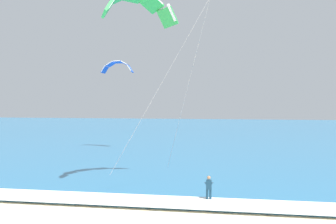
# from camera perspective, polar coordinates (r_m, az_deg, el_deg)

# --- Properties ---
(sea) EXTENTS (200.00, 120.00, 0.20)m
(sea) POSITION_cam_1_polar(r_m,az_deg,el_deg) (83.61, 8.82, -2.80)
(sea) COLOR teal
(sea) RESTS_ON ground
(surf_foam) EXTENTS (200.00, 3.01, 0.04)m
(surf_foam) POSITION_cam_1_polar(r_m,az_deg,el_deg) (25.21, 4.59, -12.45)
(surf_foam) COLOR white
(surf_foam) RESTS_ON sea
(surfboard) EXTENTS (0.59, 1.44, 0.09)m
(surfboard) POSITION_cam_1_polar(r_m,az_deg,el_deg) (26.19, 5.66, -12.36)
(surfboard) COLOR yellow
(surfboard) RESTS_ON ground
(kitesurfer) EXTENTS (0.55, 0.55, 1.69)m
(kitesurfer) POSITION_cam_1_polar(r_m,az_deg,el_deg) (26.00, 5.67, -10.39)
(kitesurfer) COLOR #143347
(kitesurfer) RESTS_ON ground
(kite_primary) EXTENTS (7.64, 6.30, 13.27)m
(kite_primary) POSITION_cam_1_polar(r_m,az_deg,el_deg) (31.21, -4.18, 14.66)
(kite_primary) COLOR green
(kite_distant) EXTENTS (4.46, 1.64, 1.61)m
(kite_distant) POSITION_cam_1_polar(r_m,az_deg,el_deg) (53.24, -6.98, 6.38)
(kite_distant) COLOR blue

